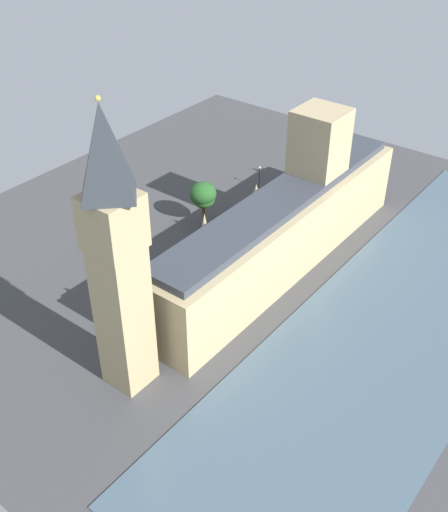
# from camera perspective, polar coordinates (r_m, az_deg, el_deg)

# --- Properties ---
(ground_plane) EXTENTS (145.82, 145.82, 0.00)m
(ground_plane) POSITION_cam_1_polar(r_m,az_deg,el_deg) (137.51, 4.26, -0.47)
(ground_plane) COLOR #424244
(river_thames) EXTENTS (35.79, 131.23, 0.25)m
(river_thames) POSITION_cam_1_polar(r_m,az_deg,el_deg) (126.71, 16.21, -5.50)
(river_thames) COLOR #475B6B
(river_thames) RESTS_ON ground
(parliament_building) EXTENTS (13.81, 75.82, 31.21)m
(parliament_building) POSITION_cam_1_polar(r_m,az_deg,el_deg) (132.84, 5.65, 3.00)
(parliament_building) COLOR tan
(parliament_building) RESTS_ON ground
(clock_tower) EXTENTS (7.92, 7.92, 50.85)m
(clock_tower) POSITION_cam_1_polar(r_m,az_deg,el_deg) (94.80, -9.84, 0.24)
(clock_tower) COLOR tan
(clock_tower) RESTS_ON ground
(double_decker_bus_opposite_hall) EXTENTS (2.70, 10.52, 4.75)m
(double_decker_bus_opposite_hall) POSITION_cam_1_polar(r_m,az_deg,el_deg) (147.55, 2.88, 3.51)
(double_decker_bus_opposite_hall) COLOR red
(double_decker_bus_opposite_hall) RESTS_ON ground
(car_black_trailing) EXTENTS (2.10, 4.58, 1.74)m
(car_black_trailing) POSITION_cam_1_polar(r_m,az_deg,el_deg) (136.68, -1.39, -0.16)
(car_black_trailing) COLOR black
(car_black_trailing) RESTS_ON ground
(car_yellow_cab_far_end) EXTENTS (1.91, 4.26, 1.74)m
(car_yellow_cab_far_end) POSITION_cam_1_polar(r_m,az_deg,el_deg) (131.76, -3.36, -1.73)
(car_yellow_cab_far_end) COLOR gold
(car_yellow_cab_far_end) RESTS_ON ground
(pedestrian_kerbside) EXTENTS (0.57, 0.66, 1.67)m
(pedestrian_kerbside) POSITION_cam_1_polar(r_m,az_deg,el_deg) (154.14, 6.37, 4.00)
(pedestrian_kerbside) COLOR black
(pedestrian_kerbside) RESTS_ON ground
(pedestrian_by_river_gate) EXTENTS (0.56, 0.46, 1.52)m
(pedestrian_by_river_gate) POSITION_cam_1_polar(r_m,az_deg,el_deg) (131.53, -1.59, -1.86)
(pedestrian_by_river_gate) COLOR #336B60
(pedestrian_by_river_gate) RESTS_ON ground
(plane_tree_corner) EXTENTS (5.50, 5.50, 8.90)m
(plane_tree_corner) POSITION_cam_1_polar(r_m,az_deg,el_deg) (147.65, -1.89, 5.31)
(plane_tree_corner) COLOR brown
(plane_tree_corner) RESTS_ON ground
(plane_tree_leading) EXTENTS (6.45, 6.45, 10.51)m
(plane_tree_leading) POSITION_cam_1_polar(r_m,az_deg,el_deg) (147.07, -1.95, 5.73)
(plane_tree_leading) COLOR brown
(plane_tree_leading) RESTS_ON ground
(street_lamp_near_tower) EXTENTS (0.56, 0.56, 5.98)m
(street_lamp_near_tower) POSITION_cam_1_polar(r_m,az_deg,el_deg) (164.37, 3.27, 7.63)
(street_lamp_near_tower) COLOR black
(street_lamp_near_tower) RESTS_ON ground
(street_lamp_midblock) EXTENTS (0.56, 0.56, 6.21)m
(street_lamp_midblock) POSITION_cam_1_polar(r_m,az_deg,el_deg) (130.93, -9.95, -0.67)
(street_lamp_midblock) COLOR black
(street_lamp_midblock) RESTS_ON ground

